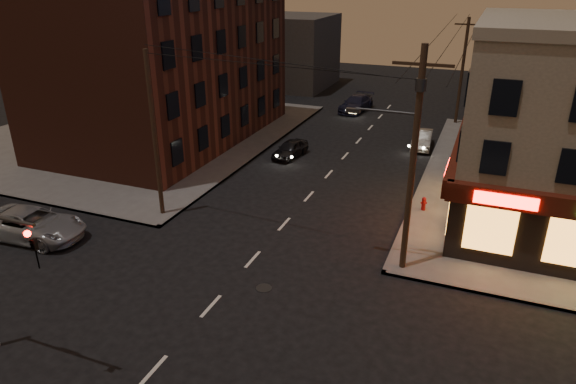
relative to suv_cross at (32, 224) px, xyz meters
The scene contains 14 objects.
ground 11.59m from the suv_cross, ahead, with size 120.00×120.00×0.00m, color black.
sidewalk_nw 18.45m from the suv_cross, 110.89° to the left, with size 24.00×28.00×0.15m, color #514F4C.
brick_apartment 18.46m from the suv_cross, 100.12° to the left, with size 12.00×20.00×13.00m, color #4C2318.
bg_building_ne_a 44.34m from the suv_cross, 54.94° to the left, with size 10.00×12.00×7.00m, color #3F3D3A.
bg_building_nw 40.39m from the suv_cross, 92.24° to the left, with size 9.00×10.00×8.00m, color #3F3D3A.
bg_building_ne_b 55.47m from the suv_cross, 64.99° to the left, with size 8.00×8.00×6.00m, color #3F3D3A.
utility_pole_main 19.21m from the suv_cross, 12.53° to the left, with size 4.20×0.44×10.00m.
utility_pole_far 35.51m from the suv_cross, 58.91° to the left, with size 0.26×0.26×9.00m, color #382619.
utility_pole_west 7.66m from the suv_cross, 45.61° to the left, with size 0.24×0.24×9.00m, color #382619.
suv_cross is the anchor object (origin of this frame).
sedan_near 18.22m from the suv_cross, 64.97° to the left, with size 1.47×3.66×1.25m, color black.
sedan_mid 27.73m from the suv_cross, 53.76° to the left, with size 1.41×4.04×1.33m, color gray.
sedan_far 32.52m from the suv_cross, 74.39° to the left, with size 2.10×5.16×1.50m, color #181B31.
fire_hydrant 21.07m from the suv_cross, 30.11° to the left, with size 0.36×0.36×0.78m.
Camera 1 is at (9.47, -15.07, 12.76)m, focal length 32.00 mm.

